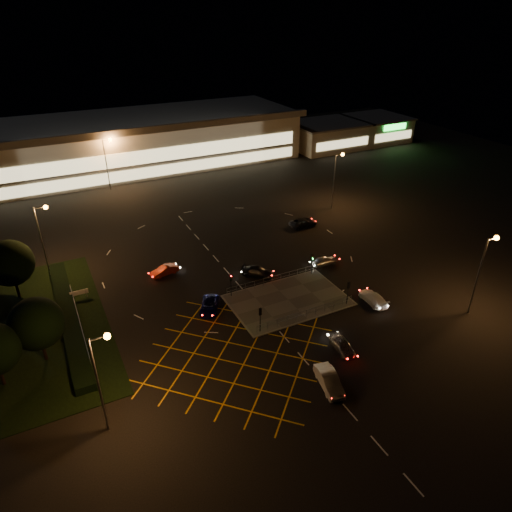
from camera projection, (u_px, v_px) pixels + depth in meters
name	position (u px, v px, depth m)	size (l,w,h in m)	color
ground	(267.00, 296.00, 57.83)	(180.00, 180.00, 0.00)	black
pedestrian_island	(288.00, 300.00, 57.03)	(14.00, 9.00, 0.12)	#4C4944
grass_verge	(23.00, 332.00, 51.47)	(18.00, 30.00, 0.08)	black
hedge	(69.00, 317.00, 53.21)	(2.00, 26.00, 1.00)	black
supermarket	(139.00, 141.00, 103.66)	(72.00, 26.50, 10.50)	beige
retail_unit_a	(327.00, 135.00, 116.57)	(18.80, 14.80, 6.35)	beige
retail_unit_b	(376.00, 128.00, 122.86)	(14.80, 14.80, 6.35)	beige
streetlight_sw	(101.00, 371.00, 36.78)	(1.78, 0.56, 10.03)	slate
streetlight_se	(484.00, 265.00, 51.77)	(1.78, 0.56, 10.03)	slate
streetlight_nw	(43.00, 231.00, 59.43)	(1.78, 0.56, 10.03)	slate
streetlight_ne	(337.00, 173.00, 79.91)	(1.78, 0.56, 10.03)	slate
streetlight_far_left	(108.00, 157.00, 88.39)	(1.78, 0.56, 10.03)	slate
streetlight_far_right	(282.00, 132.00, 105.71)	(1.78, 0.56, 10.03)	slate
signal_sw	(260.00, 315.00, 50.43)	(0.28, 0.30, 3.15)	black
signal_se	(348.00, 288.00, 55.16)	(0.28, 0.30, 3.15)	black
signal_nw	(231.00, 281.00, 56.67)	(0.28, 0.30, 3.15)	black
signal_ne	(312.00, 259.00, 61.40)	(0.28, 0.30, 3.15)	black
tree_c	(10.00, 263.00, 55.34)	(5.76, 5.76, 7.84)	black
tree_e	(36.00, 324.00, 45.34)	(5.40, 5.40, 7.35)	black
car_near_silver	(342.00, 345.00, 48.55)	(1.57, 3.90, 1.33)	#A3A4AA
car_queue_white	(329.00, 380.00, 43.88)	(1.58, 4.54, 1.50)	#BBBBBB
car_left_blue	(210.00, 305.00, 55.03)	(2.04, 4.43, 1.23)	#0C0F49
car_far_dkgrey	(258.00, 272.00, 61.93)	(1.79, 4.40, 1.28)	black
car_right_silver	(325.00, 261.00, 64.62)	(1.49, 3.70, 1.26)	#A3A5AA
car_circ_red	(165.00, 270.00, 62.23)	(1.34, 3.84, 1.26)	maroon
car_east_grey	(303.00, 223.00, 75.83)	(2.20, 4.76, 1.32)	black
car_approach_white	(373.00, 298.00, 56.37)	(1.82, 4.48, 1.30)	white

